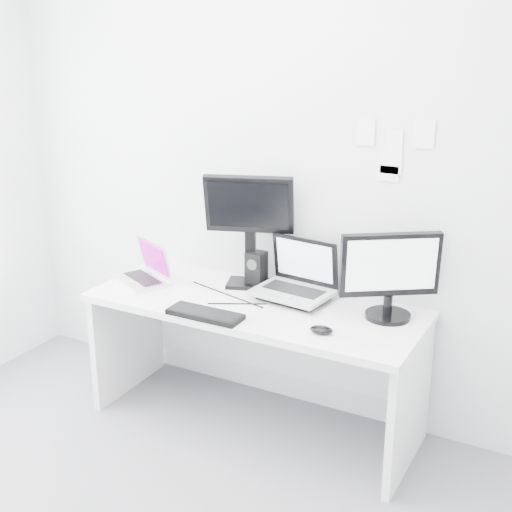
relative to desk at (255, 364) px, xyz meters
name	(u,v)px	position (x,y,z in m)	size (l,w,h in m)	color
back_wall	(285,176)	(0.00, 0.35, 0.99)	(3.60, 3.60, 0.00)	silver
desk	(255,364)	(0.00, 0.00, 0.00)	(1.80, 0.70, 0.73)	white
macbook	(140,262)	(-0.72, -0.04, 0.49)	(0.33, 0.25, 0.25)	silver
speaker	(256,269)	(-0.11, 0.23, 0.46)	(0.10, 0.10, 0.20)	black
dell_laptop	(292,271)	(0.16, 0.12, 0.53)	(0.40, 0.31, 0.33)	#A8ABB0
rear_monitor	(250,229)	(-0.14, 0.21, 0.70)	(0.49, 0.17, 0.66)	black
samsung_monitor	(390,275)	(0.69, 0.14, 0.59)	(0.50, 0.23, 0.46)	black
keyboard	(205,314)	(-0.13, -0.28, 0.38)	(0.39, 0.14, 0.03)	black
mouse	(321,330)	(0.47, -0.19, 0.38)	(0.11, 0.07, 0.04)	black
wall_note_0	(365,132)	(0.45, 0.34, 1.26)	(0.10, 0.00, 0.14)	white
wall_note_1	(394,142)	(0.60, 0.34, 1.22)	(0.09, 0.00, 0.13)	white
wall_note_2	(425,134)	(0.75, 0.34, 1.26)	(0.10, 0.00, 0.14)	white
wall_note_3	(388,174)	(0.58, 0.34, 1.05)	(0.11, 0.00, 0.08)	white
wall_note_4	(391,164)	(0.59, 0.34, 1.10)	(0.11, 0.00, 0.10)	white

